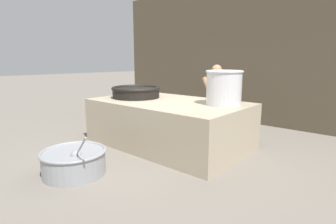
{
  "coord_description": "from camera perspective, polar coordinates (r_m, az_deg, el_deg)",
  "views": [
    {
      "loc": [
        3.37,
        -3.88,
        1.67
      ],
      "look_at": [
        0.0,
        0.0,
        0.67
      ],
      "focal_mm": 28.0,
      "sensor_mm": 36.0,
      "label": 1
    }
  ],
  "objects": [
    {
      "name": "hearth_platform",
      "position": [
        5.28,
        0.0,
        -2.37
      ],
      "size": [
        3.07,
        1.82,
        0.89
      ],
      "color": "tan",
      "rests_on": "ground_plane"
    },
    {
      "name": "giant_wok_near",
      "position": [
        5.71,
        -6.97,
        4.43
      ],
      "size": [
        1.04,
        1.04,
        0.24
      ],
      "color": "black",
      "rests_on": "hearth_platform"
    },
    {
      "name": "stock_pot",
      "position": [
        4.79,
        12.08,
        5.31
      ],
      "size": [
        0.66,
        0.66,
        0.62
      ],
      "color": "silver",
      "rests_on": "hearth_platform"
    },
    {
      "name": "back_wall",
      "position": [
        7.65,
        15.17,
        12.36
      ],
      "size": [
        8.34,
        0.24,
        3.79
      ],
      "primitive_type": "cube",
      "color": "#4C4233",
      "rests_on": "ground_plane"
    },
    {
      "name": "ground_plane",
      "position": [
        5.4,
        0.0,
        -6.96
      ],
      "size": [
        60.0,
        60.0,
        0.0
      ],
      "primitive_type": "plane",
      "color": "slate"
    },
    {
      "name": "prep_bowl_vegetables",
      "position": [
        4.21,
        -19.75,
        -9.97
      ],
      "size": [
        1.22,
        0.96,
        0.77
      ],
      "color": "gray",
      "rests_on": "ground_plane"
    },
    {
      "name": "cook",
      "position": [
        6.06,
        10.3,
        3.2
      ],
      "size": [
        0.44,
        0.63,
        1.59
      ],
      "rotation": [
        0.0,
        0.0,
        3.37
      ],
      "color": "#9E7551",
      "rests_on": "ground_plane"
    }
  ]
}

